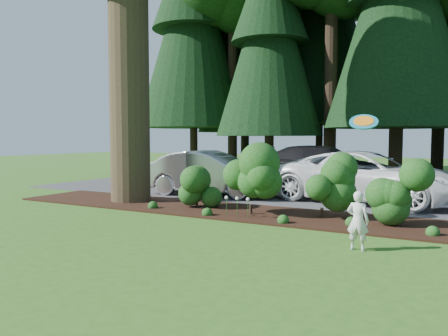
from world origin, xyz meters
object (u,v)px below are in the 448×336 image
Objects in this scene: car_silver_wagon at (211,173)px; child at (358,221)px; car_white_suv at (367,177)px; car_dark_suv at (325,167)px; frisbee at (364,122)px.

car_silver_wagon is 7.90m from child.
car_silver_wagon is 0.82× the size of car_white_suv.
frisbee is at bearing -161.16° from car_dark_suv.
car_dark_suv is at bearing -67.51° from child.
frisbee is at bearing -157.84° from child.
child is at bearing -161.54° from car_dark_suv.
frisbee is (1.02, -5.93, 1.50)m from car_white_suv.
car_dark_suv is at bearing 43.55° from car_white_suv.
car_white_suv is at bearing 99.75° from frisbee.
child is (3.17, -9.05, -0.33)m from car_dark_suv.
car_silver_wagon is 4.93m from car_dark_suv.
car_white_suv is 5.27× the size of child.
car_white_suv is at bearing -84.27° from car_silver_wagon.
car_silver_wagon is at bearing 143.26° from car_dark_suv.
car_white_suv is 10.83× the size of frisbee.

